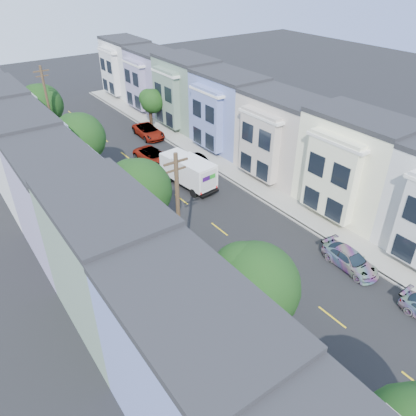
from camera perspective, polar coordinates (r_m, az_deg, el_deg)
ground at (r=30.67m, az=8.42°, el=-8.24°), size 160.00×160.00×0.00m
road_slab at (r=40.63m, az=-6.05°, el=2.99°), size 12.00×70.00×0.02m
curb_left at (r=38.46m, az=-13.84°, el=0.44°), size 0.30×70.00×0.15m
curb_right at (r=43.48m, az=0.86°, el=5.34°), size 0.30×70.00×0.15m
sidewalk_left at (r=38.10m, az=-15.61°, el=-0.16°), size 2.60×70.00×0.15m
sidewalk_right at (r=44.19m, az=2.22°, el=5.78°), size 2.60×70.00×0.15m
centerline at (r=40.63m, az=-6.05°, el=2.98°), size 0.12×70.00×0.01m
townhouse_row_left at (r=37.36m, az=-20.95°, el=-2.07°), size 5.00×70.00×8.50m
townhouse_row_right at (r=46.42m, az=5.97°, el=6.88°), size 5.00×70.00×8.50m
tree_b at (r=21.08m, az=6.36°, el=-11.07°), size 4.70×4.70×7.72m
tree_c at (r=29.78m, az=-9.72°, el=2.37°), size 4.70×4.70×7.51m
tree_d at (r=39.85m, az=-17.66°, el=9.29°), size 4.70×4.70×7.57m
tree_e at (r=50.71m, az=-22.42°, el=13.21°), size 4.70×4.70×7.57m
tree_far_r at (r=54.25m, az=-7.93°, el=14.61°), size 3.10×3.10×5.18m
utility_pole_near at (r=25.65m, az=-4.12°, el=-2.51°), size 1.60×0.26×10.00m
utility_pole_far at (r=47.74m, az=-21.32°, el=12.28°), size 1.60×0.26×10.00m
fedex_truck at (r=39.91m, az=-2.77°, el=5.26°), size 2.39×6.22×2.98m
lead_sedan at (r=45.40m, az=-7.62°, el=7.20°), size 3.07×5.58×1.48m
parked_left_b at (r=24.63m, az=10.27°, el=-19.19°), size 2.08×4.57×1.35m
parked_left_c at (r=28.73m, az=-0.94°, el=-9.31°), size 1.49×4.10×1.36m
parked_left_d at (r=36.28m, az=-10.57°, el=-0.03°), size 2.12×4.72×1.40m
parked_right_b at (r=31.72m, az=19.34°, el=-6.89°), size 2.16×4.54×1.33m
parked_right_c at (r=43.50m, az=-1.33°, el=6.31°), size 1.90×4.50×1.46m
parked_right_d at (r=52.34m, az=-8.37°, el=10.61°), size 2.78×5.53×1.50m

